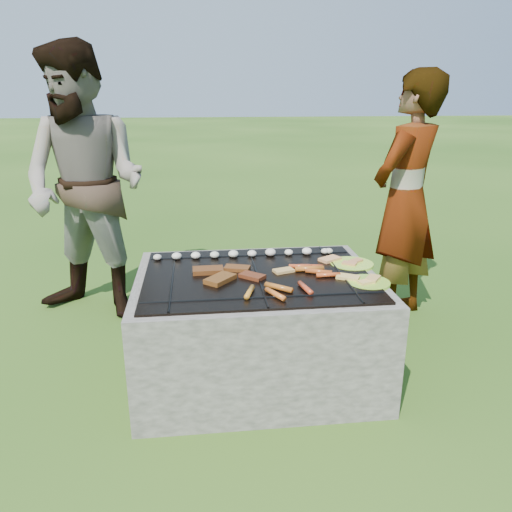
{
  "coord_description": "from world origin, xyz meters",
  "views": [
    {
      "loc": [
        -0.3,
        -2.5,
        1.55
      ],
      "look_at": [
        0.0,
        0.05,
        0.7
      ],
      "focal_mm": 35.0,
      "sensor_mm": 36.0,
      "label": 1
    }
  ],
  "objects_px": {
    "fire_pit": "(257,330)",
    "plate_far": "(352,264)",
    "cook": "(405,200)",
    "plate_near": "(369,282)",
    "bystander": "(86,186)"
  },
  "relations": [
    {
      "from": "plate_far",
      "to": "fire_pit",
      "type": "bearing_deg",
      "value": -168.43
    },
    {
      "from": "fire_pit",
      "to": "cook",
      "type": "distance_m",
      "value": 1.41
    },
    {
      "from": "fire_pit",
      "to": "cook",
      "type": "height_order",
      "value": "cook"
    },
    {
      "from": "plate_near",
      "to": "bystander",
      "type": "bearing_deg",
      "value": 144.57
    },
    {
      "from": "cook",
      "to": "plate_near",
      "type": "bearing_deg",
      "value": 18.76
    },
    {
      "from": "bystander",
      "to": "plate_near",
      "type": "bearing_deg",
      "value": -11.1
    },
    {
      "from": "fire_pit",
      "to": "plate_near",
      "type": "xyz_separation_m",
      "value": [
        0.56,
        -0.18,
        0.33
      ]
    },
    {
      "from": "plate_far",
      "to": "plate_near",
      "type": "height_order",
      "value": "plate_near"
    },
    {
      "from": "fire_pit",
      "to": "plate_near",
      "type": "bearing_deg",
      "value": -17.35
    },
    {
      "from": "plate_far",
      "to": "bystander",
      "type": "distance_m",
      "value": 1.86
    },
    {
      "from": "fire_pit",
      "to": "plate_far",
      "type": "xyz_separation_m",
      "value": [
        0.56,
        0.11,
        0.33
      ]
    },
    {
      "from": "fire_pit",
      "to": "cook",
      "type": "xyz_separation_m",
      "value": [
        1.09,
        0.69,
        0.56
      ]
    },
    {
      "from": "fire_pit",
      "to": "plate_far",
      "type": "distance_m",
      "value": 0.66
    },
    {
      "from": "plate_far",
      "to": "plate_near",
      "type": "xyz_separation_m",
      "value": [
        0.0,
        -0.29,
        0.0
      ]
    },
    {
      "from": "fire_pit",
      "to": "plate_near",
      "type": "distance_m",
      "value": 0.67
    }
  ]
}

